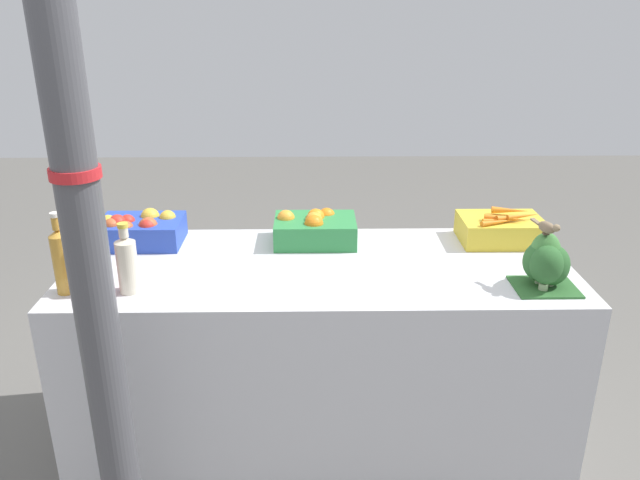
% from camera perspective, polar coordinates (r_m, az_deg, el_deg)
% --- Properties ---
extents(ground_plane, '(10.00, 10.00, 0.00)m').
position_cam_1_polar(ground_plane, '(2.84, 0.00, -17.46)').
color(ground_plane, '#605E59').
extents(market_table, '(1.93, 0.77, 0.81)m').
position_cam_1_polar(market_table, '(2.60, 0.00, -10.46)').
color(market_table, silver).
rests_on(market_table, ground_plane).
extents(support_pole, '(0.13, 0.13, 2.51)m').
position_cam_1_polar(support_pole, '(1.79, -21.08, 2.94)').
color(support_pole, '#4C4C51').
rests_on(support_pole, ground_plane).
extents(apple_crate, '(0.34, 0.24, 0.14)m').
position_cam_1_polar(apple_crate, '(2.69, -16.24, 0.96)').
color(apple_crate, '#2847B7').
rests_on(apple_crate, market_table).
extents(orange_crate, '(0.34, 0.24, 0.14)m').
position_cam_1_polar(orange_crate, '(2.60, -0.61, 1.09)').
color(orange_crate, '#2D8442').
rests_on(orange_crate, market_table).
extents(carrot_crate, '(0.34, 0.24, 0.14)m').
position_cam_1_polar(carrot_crate, '(2.72, 16.22, 1.00)').
color(carrot_crate, gold).
rests_on(carrot_crate, market_table).
extents(broccoli_pile, '(0.22, 0.18, 0.20)m').
position_cam_1_polar(broccoli_pile, '(2.33, 19.97, -1.96)').
color(broccoli_pile, '#2D602D').
rests_on(broccoli_pile, market_table).
extents(juice_bottle_amber, '(0.06, 0.06, 0.29)m').
position_cam_1_polar(juice_bottle_amber, '(2.31, -22.53, -1.64)').
color(juice_bottle_amber, gold).
rests_on(juice_bottle_amber, market_table).
extents(juice_bottle_ruby, '(0.08, 0.08, 0.27)m').
position_cam_1_polar(juice_bottle_ruby, '(2.27, -19.54, -1.93)').
color(juice_bottle_ruby, '#B2333D').
rests_on(juice_bottle_ruby, market_table).
extents(juice_bottle_cloudy, '(0.07, 0.07, 0.25)m').
position_cam_1_polar(juice_bottle_cloudy, '(2.24, -17.22, -2.03)').
color(juice_bottle_cloudy, beige).
rests_on(juice_bottle_cloudy, market_table).
extents(sparrow_bird, '(0.07, 0.13, 0.05)m').
position_cam_1_polar(sparrow_bird, '(2.27, 20.11, 1.09)').
color(sparrow_bird, '#4C3D2D').
rests_on(sparrow_bird, broccoli_pile).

